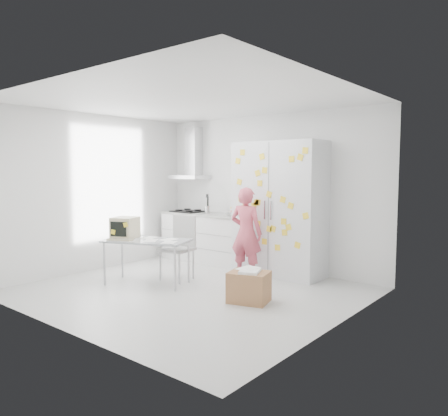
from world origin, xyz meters
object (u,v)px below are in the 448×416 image
Objects in this scene: person at (246,233)px; cardboard_box at (249,286)px; desk at (133,233)px; chair at (180,243)px.

cardboard_box is (0.77, -0.99, -0.52)m from person.
person is 2.46× the size of cardboard_box.
cardboard_box is at bearing -13.61° from desk.
person is 1.07m from chair.
person is 1.45× the size of chair.
desk is at bearing 36.81° from person.
person is at bearing 24.27° from desk.
person is 1.78m from desk.
person reaches higher than chair.
person reaches higher than desk.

